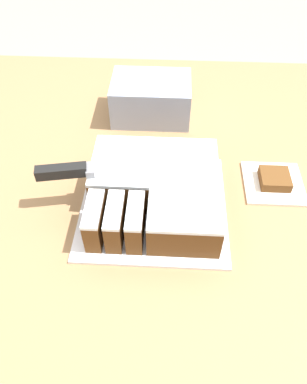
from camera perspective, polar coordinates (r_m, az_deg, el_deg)
ground_plane at (r=1.61m, az=0.74°, el=-22.60°), size 8.00×8.00×0.00m
countertop at (r=1.19m, az=0.96°, el=-14.90°), size 1.40×1.10×0.93m
cake_board at (r=0.76m, az=0.00°, el=-2.07°), size 0.29×0.29×0.01m
cake at (r=0.74m, az=0.35°, el=0.23°), size 0.25×0.25×0.08m
knife at (r=0.72m, az=-9.73°, el=3.33°), size 0.33×0.09×0.02m
paper_napkin at (r=0.85m, az=17.77°, el=1.29°), size 0.13×0.13×0.01m
brownie at (r=0.84m, az=17.98°, el=1.93°), size 0.06×0.06×0.02m
storage_box at (r=0.97m, az=-0.37°, el=14.05°), size 0.19×0.14×0.10m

